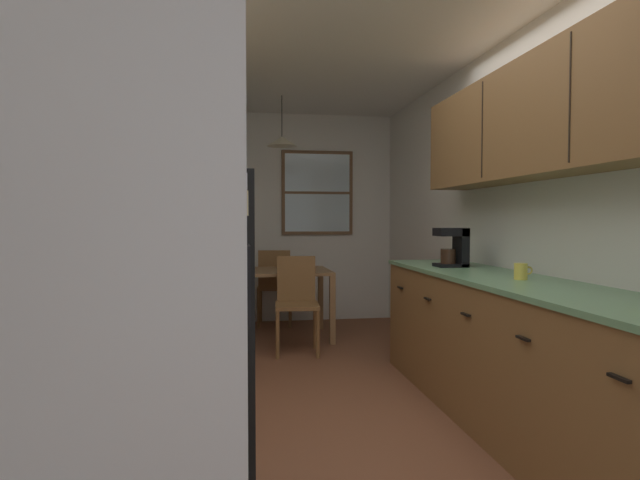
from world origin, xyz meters
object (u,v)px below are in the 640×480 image
at_px(refrigerator, 130,337).
at_px(mug_by_coffeemaker, 521,271).
at_px(stove_range, 153,394).
at_px(dining_chair_near, 297,299).
at_px(dining_chair_far, 275,284).
at_px(microwave_over_range, 122,118).
at_px(storage_canister, 169,267).
at_px(dining_table, 282,280).
at_px(coffee_maker, 454,246).
at_px(trash_bin, 229,318).

height_order(refrigerator, mug_by_coffeemaker, refrigerator).
xyz_separation_m(stove_range, dining_chair_near, (0.93, 2.51, 0.03)).
distance_m(stove_range, dining_chair_near, 2.68).
height_order(dining_chair_near, dining_chair_far, same).
height_order(microwave_over_range, mug_by_coffeemaker, microwave_over_range).
relative_size(refrigerator, storage_canister, 10.88).
height_order(dining_table, dining_chair_far, dining_chair_far).
bearing_deg(refrigerator, dining_chair_near, 74.77).
bearing_deg(microwave_over_range, stove_range, -0.03).
bearing_deg(mug_by_coffeemaker, dining_table, 113.46).
relative_size(stove_range, mug_by_coffeemaker, 9.72).
bearing_deg(refrigerator, coffee_maker, 46.45).
bearing_deg(dining_table, stove_range, -105.17).
bearing_deg(dining_chair_near, dining_table, 97.66).
bearing_deg(microwave_over_range, refrigerator, -77.52).
bearing_deg(refrigerator, trash_bin, 85.63).
relative_size(refrigerator, mug_by_coffeemaker, 15.73).
bearing_deg(dining_table, trash_bin, -131.41).
distance_m(dining_chair_far, mug_by_coffeemaker, 3.55).
bearing_deg(dining_chair_near, mug_by_coffeemaker, -62.41).
bearing_deg(coffee_maker, stove_range, -146.68).
distance_m(dining_chair_far, storage_canister, 3.21).
distance_m(refrigerator, dining_chair_near, 3.38).
distance_m(microwave_over_range, coffee_maker, 2.54).
xyz_separation_m(refrigerator, dining_table, (0.80, 3.86, -0.27)).
bearing_deg(refrigerator, dining_chair_far, 80.34).
bearing_deg(coffee_maker, dining_chair_near, 130.77).
height_order(dining_table, dining_chair_near, dining_chair_near).
xyz_separation_m(stove_range, dining_chair_far, (0.81, 3.74, 0.03)).
distance_m(microwave_over_range, dining_chair_far, 4.03).
bearing_deg(stove_range, microwave_over_range, 179.97).
height_order(refrigerator, storage_canister, refrigerator).
xyz_separation_m(dining_table, dining_chair_far, (-0.04, 0.62, -0.12)).
bearing_deg(dining_table, refrigerator, -101.71).
bearing_deg(mug_by_coffeemaker, stove_range, -167.82).
relative_size(dining_table, dining_chair_far, 1.11).
xyz_separation_m(microwave_over_range, trash_bin, (0.41, 2.50, -1.35)).
distance_m(microwave_over_range, mug_by_coffeemaker, 2.30).
height_order(dining_table, storage_canister, storage_canister).
relative_size(trash_bin, mug_by_coffeemaker, 6.08).
distance_m(stove_range, storage_canister, 0.84).
xyz_separation_m(dining_table, mug_by_coffeemaker, (1.17, -2.69, 0.33)).
xyz_separation_m(storage_canister, coffee_maker, (1.98, 0.63, 0.07)).
bearing_deg(dining_chair_near, refrigerator, -105.23).
xyz_separation_m(refrigerator, stove_range, (-0.05, 0.73, -0.42)).
relative_size(dining_table, mug_by_coffeemaker, 8.80).
bearing_deg(microwave_over_range, storage_canister, 80.87).
height_order(microwave_over_range, trash_bin, microwave_over_range).
distance_m(refrigerator, coffee_maker, 2.80).
xyz_separation_m(microwave_over_range, dining_chair_far, (0.92, 3.74, -1.19)).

